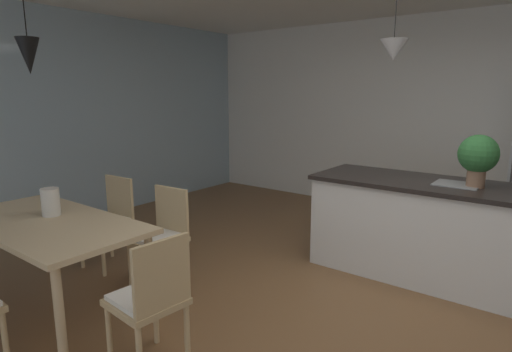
{
  "coord_description": "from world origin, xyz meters",
  "views": [
    {
      "loc": [
        1.12,
        -2.72,
        1.69
      ],
      "look_at": [
        -1.07,
        0.16,
        0.96
      ],
      "focal_mm": 29.43,
      "sensor_mm": 36.0,
      "label": 1
    }
  ],
  "objects_px": {
    "chair_far_right": "(162,234)",
    "chair_far_left": "(110,218)",
    "dining_table": "(47,229)",
    "potted_plant_on_island": "(478,156)",
    "vase_on_dining_table": "(51,202)",
    "chair_kitchen_end": "(151,298)",
    "kitchen_island": "(425,228)"
  },
  "relations": [
    {
      "from": "chair_far_right",
      "to": "chair_far_left",
      "type": "height_order",
      "value": "same"
    },
    {
      "from": "dining_table",
      "to": "potted_plant_on_island",
      "type": "relative_size",
      "value": 3.84
    },
    {
      "from": "vase_on_dining_table",
      "to": "potted_plant_on_island",
      "type": "bearing_deg",
      "value": 41.43
    },
    {
      "from": "chair_kitchen_end",
      "to": "vase_on_dining_table",
      "type": "height_order",
      "value": "vase_on_dining_table"
    },
    {
      "from": "chair_kitchen_end",
      "to": "vase_on_dining_table",
      "type": "distance_m",
      "value": 1.37
    },
    {
      "from": "kitchen_island",
      "to": "vase_on_dining_table",
      "type": "height_order",
      "value": "vase_on_dining_table"
    },
    {
      "from": "chair_kitchen_end",
      "to": "chair_far_left",
      "type": "bearing_deg",
      "value": 153.68
    },
    {
      "from": "potted_plant_on_island",
      "to": "vase_on_dining_table",
      "type": "distance_m",
      "value": 3.51
    },
    {
      "from": "chair_kitchen_end",
      "to": "chair_far_left",
      "type": "relative_size",
      "value": 1.0
    },
    {
      "from": "kitchen_island",
      "to": "potted_plant_on_island",
      "type": "bearing_deg",
      "value": 0.0
    },
    {
      "from": "dining_table",
      "to": "chair_far_left",
      "type": "distance_m",
      "value": 0.9
    },
    {
      "from": "dining_table",
      "to": "chair_far_left",
      "type": "bearing_deg",
      "value": 116.03
    },
    {
      "from": "vase_on_dining_table",
      "to": "dining_table",
      "type": "bearing_deg",
      "value": -43.8
    },
    {
      "from": "dining_table",
      "to": "kitchen_island",
      "type": "xyz_separation_m",
      "value": [
        2.14,
        2.4,
        -0.19
      ]
    },
    {
      "from": "dining_table",
      "to": "potted_plant_on_island",
      "type": "distance_m",
      "value": 3.52
    },
    {
      "from": "chair_far_left",
      "to": "potted_plant_on_island",
      "type": "bearing_deg",
      "value": 28.96
    },
    {
      "from": "chair_kitchen_end",
      "to": "kitchen_island",
      "type": "bearing_deg",
      "value": 69.14
    },
    {
      "from": "chair_far_right",
      "to": "vase_on_dining_table",
      "type": "xyz_separation_m",
      "value": [
        -0.48,
        -0.7,
        0.36
      ]
    },
    {
      "from": "chair_far_left",
      "to": "vase_on_dining_table",
      "type": "relative_size",
      "value": 3.95
    },
    {
      "from": "chair_far_right",
      "to": "potted_plant_on_island",
      "type": "height_order",
      "value": "potted_plant_on_island"
    },
    {
      "from": "chair_far_left",
      "to": "potted_plant_on_island",
      "type": "xyz_separation_m",
      "value": [
        2.91,
        1.61,
        0.69
      ]
    },
    {
      "from": "chair_kitchen_end",
      "to": "chair_far_left",
      "type": "height_order",
      "value": "same"
    },
    {
      "from": "chair_kitchen_end",
      "to": "chair_far_right",
      "type": "bearing_deg",
      "value": 136.58
    },
    {
      "from": "dining_table",
      "to": "chair_far_right",
      "type": "height_order",
      "value": "chair_far_right"
    },
    {
      "from": "chair_far_left",
      "to": "vase_on_dining_table",
      "type": "bearing_deg",
      "value": -67.46
    },
    {
      "from": "kitchen_island",
      "to": "chair_far_right",
      "type": "bearing_deg",
      "value": -137.56
    },
    {
      "from": "chair_far_right",
      "to": "chair_far_left",
      "type": "distance_m",
      "value": 0.77
    },
    {
      "from": "chair_far_right",
      "to": "vase_on_dining_table",
      "type": "relative_size",
      "value": 3.95
    },
    {
      "from": "dining_table",
      "to": "kitchen_island",
      "type": "height_order",
      "value": "kitchen_island"
    },
    {
      "from": "kitchen_island",
      "to": "dining_table",
      "type": "bearing_deg",
      "value": -131.72
    },
    {
      "from": "chair_far_right",
      "to": "chair_far_left",
      "type": "bearing_deg",
      "value": 180.0
    },
    {
      "from": "chair_far_left",
      "to": "chair_kitchen_end",
      "type": "bearing_deg",
      "value": -26.32
    }
  ]
}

